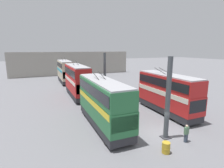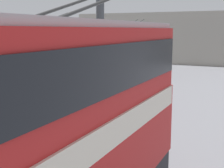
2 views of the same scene
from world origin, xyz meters
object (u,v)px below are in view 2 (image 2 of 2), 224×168
(bus_right_mid, at_px, (53,56))
(person_aisle_midway, at_px, (75,122))
(bus_left_far, at_px, (45,132))
(bus_right_far, at_px, (132,46))

(bus_right_mid, xyz_separation_m, person_aisle_midway, (-5.88, -5.43, -2.10))
(bus_right_mid, bearing_deg, person_aisle_midway, -137.30)
(person_aisle_midway, bearing_deg, bus_right_mid, 86.01)
(bus_left_far, distance_m, person_aisle_midway, 7.14)
(bus_right_mid, distance_m, bus_right_far, 13.70)
(bus_left_far, xyz_separation_m, bus_right_mid, (11.95, 8.68, 0.21))
(bus_left_far, relative_size, person_aisle_midway, 5.48)
(bus_right_mid, relative_size, person_aisle_midway, 5.63)
(bus_right_mid, bearing_deg, bus_left_far, -144.02)
(bus_right_mid, xyz_separation_m, bus_right_far, (13.70, 0.00, -0.01))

